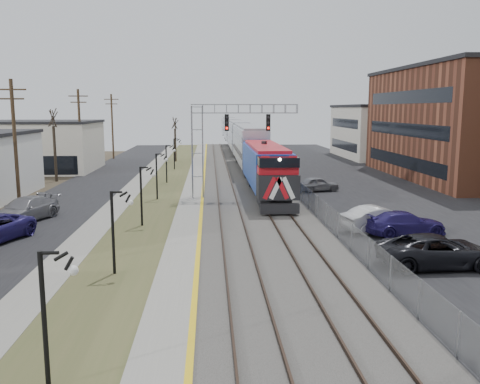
{
  "coord_description": "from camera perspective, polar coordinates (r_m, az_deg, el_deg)",
  "views": [
    {
      "loc": [
        0.54,
        -15.35,
        7.74
      ],
      "look_at": [
        2.42,
        15.92,
        2.6
      ],
      "focal_mm": 38.0,
      "sensor_mm": 36.0,
      "label": 1
    }
  ],
  "objects": [
    {
      "name": "signal_gantry",
      "position": [
        43.4,
        -2.55,
        6.46
      ],
      "size": [
        9.0,
        1.07,
        8.15
      ],
      "color": "gray",
      "rests_on": "ground"
    },
    {
      "name": "utility_poles",
      "position": [
        43.15,
        -23.92,
        4.88
      ],
      "size": [
        0.28,
        80.28,
        10.0
      ],
      "color": "#4C3823",
      "rests_on": "ground"
    },
    {
      "name": "car_lot_b",
      "position": [
        33.46,
        15.38,
        -2.99
      ],
      "size": [
        5.14,
        2.9,
        1.6
      ],
      "primitive_type": "imported",
      "rotation": [
        0.0,
        0.0,
        1.83
      ],
      "color": "#BABABA",
      "rests_on": "ground"
    },
    {
      "name": "car_lot_d",
      "position": [
        32.94,
        17.98,
        -3.42
      ],
      "size": [
        5.28,
        2.65,
        1.47
      ],
      "primitive_type": "imported",
      "rotation": [
        0.0,
        0.0,
        1.69
      ],
      "color": "navy",
      "rests_on": "ground"
    },
    {
      "name": "bare_trees",
      "position": [
        56.07,
        -17.08,
        3.75
      ],
      "size": [
        12.3,
        42.3,
        5.95
      ],
      "color": "#382D23",
      "rests_on": "ground"
    },
    {
      "name": "car_lot_e",
      "position": [
        48.47,
        8.69,
        0.86
      ],
      "size": [
        4.4,
        2.68,
        1.4
      ],
      "primitive_type": "imported",
      "rotation": [
        0.0,
        0.0,
        1.84
      ],
      "color": "gray",
      "rests_on": "ground"
    },
    {
      "name": "car_street_b",
      "position": [
        38.17,
        -23.02,
        -1.89
      ],
      "size": [
        4.13,
        6.06,
        1.63
      ],
      "primitive_type": "imported",
      "rotation": [
        0.0,
        0.0,
        -0.36
      ],
      "color": "gray",
      "rests_on": "ground"
    },
    {
      "name": "track_near",
      "position": [
        50.92,
        -1.76,
        0.88
      ],
      "size": [
        1.58,
        120.0,
        0.15
      ],
      "color": "#2D2119",
      "rests_on": "ballast_bed"
    },
    {
      "name": "lampposts",
      "position": [
        34.42,
        -10.97,
        -0.45
      ],
      "size": [
        0.14,
        62.14,
        4.0
      ],
      "color": "black",
      "rests_on": "ground"
    },
    {
      "name": "ballast_bed",
      "position": [
        51.04,
        0.49,
        0.71
      ],
      "size": [
        8.0,
        120.0,
        0.2
      ],
      "primitive_type": "cube",
      "color": "#595651",
      "rests_on": "ground"
    },
    {
      "name": "platform_edge",
      "position": [
        50.91,
        -4.14,
        0.83
      ],
      "size": [
        0.24,
        120.0,
        0.01
      ],
      "primitive_type": "cube",
      "color": "gold",
      "rests_on": "platform"
    },
    {
      "name": "train",
      "position": [
        91.46,
        -0.32,
        6.31
      ],
      "size": [
        3.0,
        108.65,
        5.33
      ],
      "color": "#13389E",
      "rests_on": "ground"
    },
    {
      "name": "platform",
      "position": [
        50.95,
        -5.13,
        0.68
      ],
      "size": [
        2.0,
        120.0,
        0.24
      ],
      "primitive_type": "cube",
      "color": "gray",
      "rests_on": "ground"
    },
    {
      "name": "ground",
      "position": [
        17.2,
        -5.1,
        -17.46
      ],
      "size": [
        160.0,
        160.0,
        0.0
      ],
      "primitive_type": "plane",
      "color": "#473D2D",
      "rests_on": "ground"
    },
    {
      "name": "track_far",
      "position": [
        51.14,
        2.17,
        0.92
      ],
      "size": [
        1.58,
        120.0,
        0.15
      ],
      "color": "#2D2119",
      "rests_on": "ballast_bed"
    },
    {
      "name": "street_west",
      "position": [
        52.34,
        -16.69,
        0.44
      ],
      "size": [
        7.0,
        120.0,
        0.04
      ],
      "primitive_type": "cube",
      "color": "black",
      "rests_on": "ground"
    },
    {
      "name": "parking_lot",
      "position": [
        53.23,
        13.49,
        0.72
      ],
      "size": [
        16.0,
        120.0,
        0.04
      ],
      "primitive_type": "cube",
      "color": "black",
      "rests_on": "ground"
    },
    {
      "name": "fence",
      "position": [
        51.4,
        5.17,
        1.52
      ],
      "size": [
        0.04,
        120.0,
        1.6
      ],
      "primitive_type": "cube",
      "color": "gray",
      "rests_on": "ground"
    },
    {
      "name": "grass_median",
      "position": [
        51.14,
        -8.49,
        0.54
      ],
      "size": [
        4.0,
        120.0,
        0.06
      ],
      "primitive_type": "cube",
      "color": "#454C28",
      "rests_on": "ground"
    },
    {
      "name": "sidewalk",
      "position": [
        51.49,
        -11.82,
        0.52
      ],
      "size": [
        2.0,
        120.0,
        0.08
      ],
      "primitive_type": "cube",
      "color": "gray",
      "rests_on": "ground"
    },
    {
      "name": "car_lot_c",
      "position": [
        26.9,
        21.31,
        -6.28
      ],
      "size": [
        5.84,
        2.76,
        1.61
      ],
      "primitive_type": "imported",
      "rotation": [
        0.0,
        0.0,
        1.59
      ],
      "color": "black",
      "rests_on": "ground"
    }
  ]
}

